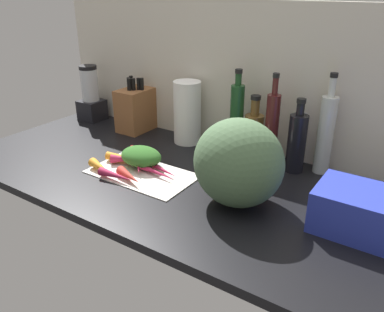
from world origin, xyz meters
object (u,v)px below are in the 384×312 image
(carrot_1, at_px, (152,162))
(carrot_11, at_px, (164,170))
(cutting_board, at_px, (142,173))
(carrot_9, at_px, (124,159))
(carrot_6, at_px, (126,157))
(carrot_2, at_px, (116,176))
(bottle_4, at_px, (326,133))
(carrot_8, at_px, (135,154))
(carrot_4, at_px, (142,157))
(winter_squash, at_px, (238,163))
(carrot_0, at_px, (138,163))
(bottle_2, at_px, (272,129))
(bottle_3, at_px, (297,142))
(carrot_10, at_px, (124,158))
(blender_appliance, at_px, (91,97))
(paper_towel_roll, at_px, (187,113))
(carrot_7, at_px, (157,173))
(carrot_3, at_px, (101,167))
(knife_block, at_px, (135,109))
(bottle_0, at_px, (236,119))
(bottle_1, at_px, (253,134))
(dish_rack, at_px, (360,211))
(carrot_5, at_px, (129,176))

(carrot_1, bearing_deg, carrot_11, -18.10)
(cutting_board, height_order, carrot_11, carrot_11)
(carrot_9, bearing_deg, carrot_6, 120.97)
(carrot_2, relative_size, bottle_4, 0.39)
(carrot_8, bearing_deg, carrot_4, -7.99)
(carrot_1, relative_size, winter_squash, 0.47)
(carrot_8, bearing_deg, carrot_2, -67.82)
(carrot_0, bearing_deg, cutting_board, -33.26)
(carrot_9, distance_m, bottle_2, 0.58)
(bottle_3, bearing_deg, carrot_10, -151.38)
(carrot_10, bearing_deg, carrot_1, 18.92)
(winter_squash, distance_m, blender_appliance, 1.07)
(paper_towel_roll, bearing_deg, bottle_4, 2.86)
(carrot_7, bearing_deg, carrot_10, 174.04)
(carrot_10, relative_size, carrot_11, 1.05)
(carrot_4, distance_m, blender_appliance, 0.62)
(carrot_3, xyz_separation_m, carrot_11, (0.20, 0.12, -0.01))
(carrot_0, xyz_separation_m, knife_block, (-0.30, 0.33, 0.08))
(paper_towel_roll, bearing_deg, carrot_8, -105.88)
(carrot_2, height_order, bottle_2, bottle_2)
(carrot_8, relative_size, carrot_11, 0.89)
(carrot_3, distance_m, bottle_0, 0.56)
(carrot_6, bearing_deg, winter_squash, -3.77)
(carrot_2, bearing_deg, blender_appliance, 142.97)
(bottle_1, xyz_separation_m, dish_rack, (0.48, -0.30, -0.04))
(bottle_0, relative_size, bottle_1, 1.37)
(carrot_8, relative_size, bottle_3, 0.46)
(dish_rack, bearing_deg, bottle_1, 148.08)
(carrot_1, xyz_separation_m, bottle_2, (0.37, 0.27, 0.13))
(carrot_0, distance_m, dish_rack, 0.79)
(cutting_board, bearing_deg, bottle_1, 53.21)
(carrot_4, xyz_separation_m, blender_appliance, (-0.55, 0.26, 0.10))
(carrot_11, xyz_separation_m, winter_squash, (0.32, -0.03, 0.12))
(bottle_2, bearing_deg, carrot_1, -143.68)
(carrot_3, xyz_separation_m, bottle_4, (0.68, 0.47, 0.13))
(carrot_7, xyz_separation_m, bottle_1, (0.21, 0.36, 0.08))
(carrot_5, height_order, carrot_11, carrot_5)
(carrot_9, bearing_deg, carrot_7, -4.31)
(cutting_board, relative_size, blender_appliance, 1.42)
(carrot_2, relative_size, carrot_4, 1.03)
(cutting_board, height_order, blender_appliance, blender_appliance)
(carrot_9, distance_m, carrot_11, 0.18)
(bottle_0, xyz_separation_m, bottle_1, (0.07, 0.02, -0.05))
(carrot_0, xyz_separation_m, carrot_11, (0.11, 0.02, -0.01))
(carrot_2, xyz_separation_m, carrot_11, (0.11, 0.14, -0.01))
(blender_appliance, bearing_deg, carrot_9, -32.02)
(carrot_5, height_order, bottle_1, bottle_1)
(carrot_6, distance_m, bottle_4, 0.77)
(carrot_1, height_order, carrot_9, carrot_9)
(dish_rack, bearing_deg, blender_appliance, 168.57)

